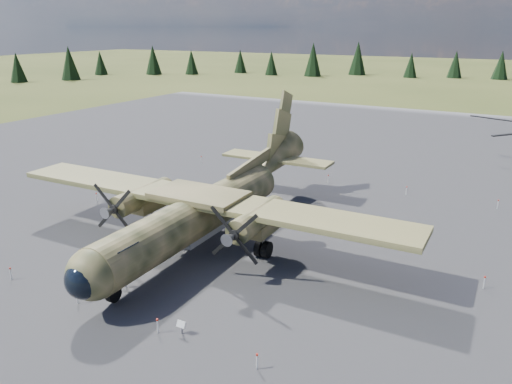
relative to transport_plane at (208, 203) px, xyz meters
The scene contains 7 objects.
ground 4.47m from the transport_plane, 41.80° to the left, with size 500.00×500.00×0.00m, color brown.
apron 12.80m from the transport_plane, 78.60° to the left, with size 120.00×120.00×0.04m, color slate.
transport_plane is the anchor object (origin of this frame).
info_placard_left 8.89m from the transport_plane, 92.85° to the right, with size 0.49×0.28×0.72m.
info_placard_right 12.41m from the transport_plane, 62.46° to the right, with size 0.50×0.22×0.78m.
barrier_fence 3.84m from the transport_plane, 46.72° to the left, with size 33.12×29.62×0.85m.
treeline 4.36m from the transport_plane, 39.66° to the left, with size 293.76×292.64×10.95m.
Camera 1 is at (17.60, -30.75, 15.38)m, focal length 35.00 mm.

